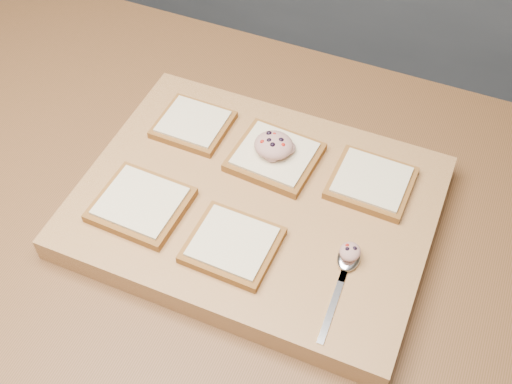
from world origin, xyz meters
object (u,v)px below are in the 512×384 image
cutting_board (256,206)px  spoon (347,264)px  tuna_salad_dollop (274,145)px  bread_far_center (275,157)px

cutting_board → spoon: bearing=-21.1°
tuna_salad_dollop → spoon: tuna_salad_dollop is taller
tuna_salad_dollop → cutting_board: bearing=-86.2°
bread_far_center → spoon: (0.17, -0.14, -0.00)m
tuna_salad_dollop → spoon: 0.22m
cutting_board → spoon: (0.16, -0.06, 0.03)m
tuna_salad_dollop → spoon: bearing=-40.9°
bread_far_center → cutting_board: bearing=-88.3°
tuna_salad_dollop → spoon: size_ratio=0.38×
spoon → tuna_salad_dollop: bearing=139.1°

